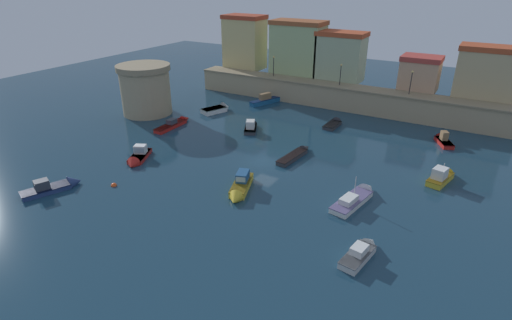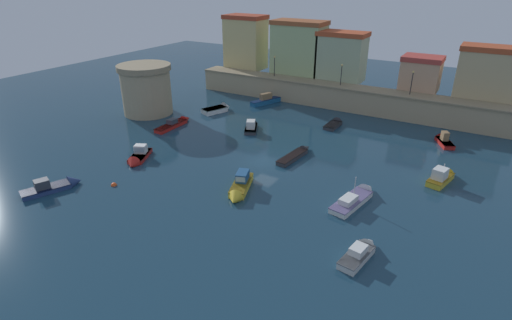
% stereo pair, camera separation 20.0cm
% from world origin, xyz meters
% --- Properties ---
extents(ground_plane, '(130.54, 130.54, 0.00)m').
position_xyz_m(ground_plane, '(0.00, 0.00, 0.00)').
color(ground_plane, '#19384C').
extents(quay_wall, '(49.43, 3.73, 3.62)m').
position_xyz_m(quay_wall, '(0.00, 23.47, 1.82)').
color(quay_wall, tan).
rests_on(quay_wall, ground).
extents(old_town_backdrop, '(47.31, 4.96, 9.36)m').
position_xyz_m(old_town_backdrop, '(-2.47, 27.42, 7.47)').
color(old_town_backdrop, '#D0BC7A').
rests_on(old_town_backdrop, ground).
extents(fortress_tower, '(7.81, 7.81, 7.36)m').
position_xyz_m(fortress_tower, '(-23.77, 6.07, 3.74)').
color(fortress_tower, tan).
rests_on(fortress_tower, ground).
extents(quay_lamp_0, '(0.32, 0.32, 3.35)m').
position_xyz_m(quay_lamp_0, '(-11.47, 23.47, 5.86)').
color(quay_lamp_0, black).
rests_on(quay_lamp_0, quay_wall).
extents(quay_lamp_1, '(0.32, 0.32, 3.25)m').
position_xyz_m(quay_lamp_1, '(0.19, 23.47, 5.80)').
color(quay_lamp_1, black).
rests_on(quay_lamp_1, quay_wall).
extents(quay_lamp_2, '(0.32, 0.32, 3.41)m').
position_xyz_m(quay_lamp_2, '(10.61, 23.47, 5.89)').
color(quay_lamp_2, black).
rests_on(quay_lamp_2, quay_wall).
extents(moored_boat_0, '(3.55, 7.01, 1.91)m').
position_xyz_m(moored_boat_0, '(-10.52, 19.99, 0.55)').
color(moored_boat_0, '#195689').
rests_on(moored_boat_0, ground).
extents(moored_boat_1, '(2.51, 4.99, 2.37)m').
position_xyz_m(moored_boat_1, '(18.11, 5.05, 0.55)').
color(moored_boat_1, gold).
rests_on(moored_boat_1, ground).
extents(moored_boat_2, '(3.47, 4.92, 2.02)m').
position_xyz_m(moored_boat_2, '(-6.70, 8.12, 0.45)').
color(moored_boat_2, '#333338').
rests_on(moored_boat_2, ground).
extents(moored_boat_3, '(3.15, 4.48, 1.95)m').
position_xyz_m(moored_boat_3, '(16.64, 16.15, 0.41)').
color(moored_boat_3, red).
rests_on(moored_boat_3, ground).
extents(moored_boat_4, '(3.50, 5.06, 1.97)m').
position_xyz_m(moored_boat_4, '(-12.54, -7.30, 0.37)').
color(moored_boat_4, red).
rests_on(moored_boat_4, ground).
extents(moored_boat_5, '(3.25, 5.87, 1.94)m').
position_xyz_m(moored_boat_5, '(1.40, -7.45, 0.51)').
color(moored_boat_5, gold).
rests_on(moored_boat_5, ground).
extents(moored_boat_6, '(2.81, 6.88, 3.26)m').
position_xyz_m(moored_boat_6, '(11.78, -3.22, 0.36)').
color(moored_boat_6, white).
rests_on(moored_boat_6, ground).
extents(moored_boat_7, '(1.46, 6.85, 1.53)m').
position_xyz_m(moored_boat_7, '(-16.50, 3.85, 0.35)').
color(moored_boat_7, red).
rests_on(moored_boat_7, ground).
extents(moored_boat_8, '(3.54, 5.76, 1.88)m').
position_xyz_m(moored_boat_8, '(-14.57, -16.29, 0.37)').
color(moored_boat_8, navy).
rests_on(moored_boat_8, ground).
extents(moored_boat_9, '(2.04, 4.74, 1.53)m').
position_xyz_m(moored_boat_9, '(14.63, -11.16, 0.39)').
color(moored_boat_9, silver).
rests_on(moored_boat_9, ground).
extents(moored_boat_10, '(1.84, 6.48, 1.15)m').
position_xyz_m(moored_boat_10, '(2.58, 3.11, 0.27)').
color(moored_boat_10, '#333338').
rests_on(moored_boat_10, ground).
extents(moored_boat_11, '(1.60, 4.38, 1.40)m').
position_xyz_m(moored_boat_11, '(2.66, 15.34, 0.26)').
color(moored_boat_11, '#333338').
rests_on(moored_boat_11, ground).
extents(moored_boat_12, '(3.41, 5.08, 1.80)m').
position_xyz_m(moored_boat_12, '(-15.01, 12.21, 0.38)').
color(moored_boat_12, white).
rests_on(moored_boat_12, ground).
extents(mooring_buoy_0, '(0.59, 0.59, 0.59)m').
position_xyz_m(mooring_buoy_0, '(-10.25, -12.85, 0.00)').
color(mooring_buoy_0, '#EA4C19').
rests_on(mooring_buoy_0, ground).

